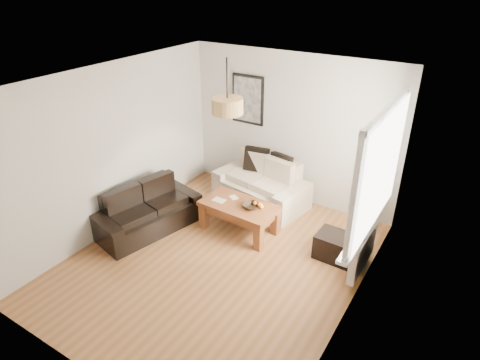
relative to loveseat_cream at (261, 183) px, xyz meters
The scene contains 21 objects.
floor 1.85m from the loveseat_cream, 80.47° to the right, with size 4.50×4.50×0.00m, color brown.
ceiling 2.85m from the loveseat_cream, 80.47° to the right, with size 3.80×4.50×0.00m, color white, non-canonical shape.
wall_back 1.06m from the loveseat_cream, 57.56° to the left, with size 3.80×0.04×2.60m, color silver, non-canonical shape.
wall_front 4.14m from the loveseat_cream, 85.76° to the right, with size 3.80×0.04×2.60m, color silver, non-canonical shape.
wall_left 2.56m from the loveseat_cream, 131.97° to the right, with size 0.04×4.50×2.60m, color silver, non-canonical shape.
wall_right 2.97m from the loveseat_cream, 38.99° to the right, with size 0.04×4.50×2.60m, color silver, non-canonical shape.
window_bay 2.66m from the loveseat_cream, 24.42° to the right, with size 0.14×1.90×1.60m, color white, non-canonical shape.
radiator 2.33m from the loveseat_cream, 24.82° to the right, with size 0.10×0.90×0.52m, color white.
poster 1.48m from the loveseat_cream, 141.40° to the left, with size 0.62×0.04×0.87m, color black, non-canonical shape.
pendant_shade 2.37m from the loveseat_cream, 78.59° to the right, with size 0.40×0.40×0.20m, color tan.
loveseat_cream is the anchor object (origin of this frame).
sofa_leather 2.03m from the loveseat_cream, 123.93° to the right, with size 1.64×0.80×0.71m, color black, non-canonical shape.
coffee_table 0.98m from the loveseat_cream, 81.38° to the right, with size 1.19×0.65×0.49m, color brown, non-canonical shape.
ottoman 1.94m from the loveseat_cream, 24.90° to the right, with size 0.66×0.42×0.38m, color black.
cushion_left 0.44m from the loveseat_cream, 138.14° to the left, with size 0.43×0.13×0.43m, color black.
cushion_right 0.45m from the loveseat_cream, 37.04° to the left, with size 0.41×0.13×0.41m, color black.
fruit_bowl 1.03m from the loveseat_cream, 69.40° to the right, with size 0.26×0.26×0.06m, color black.
orange_a 1.00m from the loveseat_cream, 61.79° to the right, with size 0.08×0.08×0.08m, color orange.
orange_b 1.04m from the loveseat_cream, 60.47° to the right, with size 0.07×0.07×0.07m, color orange.
orange_c 0.95m from the loveseat_cream, 66.58° to the right, with size 0.07×0.07×0.07m, color #EB5813.
papers 1.05m from the loveseat_cream, 100.33° to the right, with size 0.20×0.14×0.01m, color beige.
Camera 1 is at (2.82, -3.92, 3.80)m, focal length 31.20 mm.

